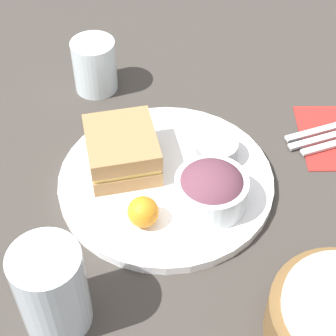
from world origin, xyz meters
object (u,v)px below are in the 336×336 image
dressing_cup (218,150)px  plate (168,181)px  salad_bowl (213,189)px  sandwich (124,150)px  fork (332,128)px  water_glass (96,66)px  drink_glass (55,289)px

dressing_cup → plate: bearing=28.9°
salad_bowl → dressing_cup: (-0.01, -0.09, -0.01)m
sandwich → dressing_cup: 0.14m
dressing_cup → fork: size_ratio=0.41×
dressing_cup → water_glass: bearing=-43.8°
sandwich → plate: bearing=157.3°
plate → sandwich: (0.06, -0.03, 0.04)m
salad_bowl → water_glass: 0.34m
plate → drink_glass: drink_glass is taller
sandwich → water_glass: bearing=-74.4°
dressing_cup → water_glass: size_ratio=0.70×
sandwich → dressing_cup: bearing=-173.9°
sandwich → drink_glass: drink_glass is taller
drink_glass → fork: drink_glass is taller
salad_bowl → fork: bearing=-141.3°
salad_bowl → water_glass: size_ratio=1.10×
plate → water_glass: size_ratio=3.42×
plate → drink_glass: 0.26m
plate → sandwich: bearing=-22.7°
dressing_cup → fork: 0.21m
fork → water_glass: water_glass is taller
drink_glass → water_glass: 0.45m
plate → sandwich: size_ratio=2.41×
salad_bowl → drink_glass: (0.19, 0.17, 0.02)m
plate → water_glass: bearing=-62.3°
salad_bowl → sandwich: bearing=-30.8°
water_glass → plate: bearing=117.7°
fork → water_glass: (0.39, -0.12, 0.04)m
sandwich → drink_glass: 0.26m
water_glass → sandwich: bearing=105.6°
salad_bowl → water_glass: bearing=-56.7°
fork → salad_bowl: bearing=-161.2°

